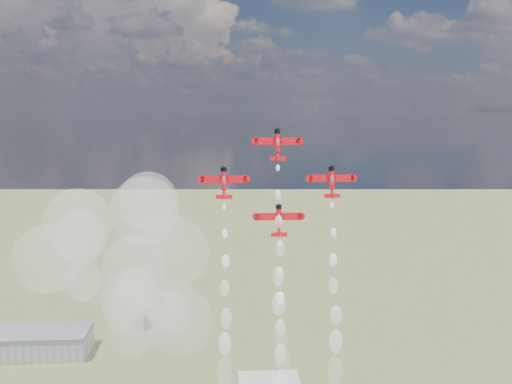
{
  "coord_description": "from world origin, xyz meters",
  "views": [
    {
      "loc": [
        -26.95,
        -138.21,
        131.54
      ],
      "look_at": [
        -15.24,
        21.05,
        109.63
      ],
      "focal_mm": 42.0,
      "sensor_mm": 36.0,
      "label": 1
    }
  ],
  "objects": [
    {
      "name": "plane_left",
      "position": [
        -23.87,
        20.99,
        112.4
      ],
      "size": [
        12.29,
        4.31,
        8.68
      ],
      "rotation": [
        1.36,
        0.0,
        0.0
      ],
      "color": "red",
      "rests_on": "ground"
    },
    {
      "name": "plane_slot",
      "position": [
        -9.24,
        18.88,
        102.38
      ],
      "size": [
        12.29,
        4.31,
        8.68
      ],
      "rotation": [
        1.36,
        0.0,
        0.0
      ],
      "color": "red",
      "rests_on": "ground"
    },
    {
      "name": "plane_lead",
      "position": [
        -9.24,
        23.1,
        122.43
      ],
      "size": [
        12.29,
        4.31,
        8.68
      ],
      "rotation": [
        1.36,
        0.0,
        0.0
      ],
      "color": "red",
      "rests_on": "ground"
    },
    {
      "name": "hangar",
      "position": [
        -120.0,
        180.0,
        6.5
      ],
      "size": [
        50.0,
        28.0,
        13.0
      ],
      "color": "gray",
      "rests_on": "ground"
    },
    {
      "name": "drifted_smoke_cloud",
      "position": [
        -50.92,
        28.87,
        88.4
      ],
      "size": [
        57.75,
        39.61,
        55.74
      ],
      "color": "white",
      "rests_on": "ground"
    },
    {
      "name": "smoke_trail_right",
      "position": [
        5.27,
        10.17,
        60.48
      ],
      "size": [
        5.14,
        15.26,
        60.68
      ],
      "color": "white",
      "rests_on": "plane_right"
    },
    {
      "name": "plane_right",
      "position": [
        5.4,
        20.99,
        112.4
      ],
      "size": [
        12.29,
        4.31,
        8.68
      ],
      "rotation": [
        1.36,
        0.0,
        0.0
      ],
      "color": "red",
      "rests_on": "ground"
    },
    {
      "name": "smoke_trail_left",
      "position": [
        -23.72,
        10.08,
        60.61
      ],
      "size": [
        5.63,
        14.89,
        60.09
      ],
      "color": "white",
      "rests_on": "plane_left"
    },
    {
      "name": "smoke_trail_lead",
      "position": [
        -9.5,
        12.31,
        70.55
      ],
      "size": [
        5.6,
        14.81,
        60.65
      ],
      "color": "white",
      "rests_on": "plane_lead"
    }
  ]
}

